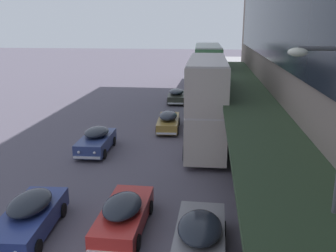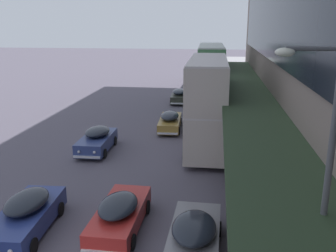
% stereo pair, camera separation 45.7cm
% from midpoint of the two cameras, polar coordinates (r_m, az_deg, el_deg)
% --- Properties ---
extents(transit_bus_kerbside_front, '(3.04, 10.46, 6.29)m').
position_cam_midpoint_polar(transit_bus_kerbside_front, '(40.30, 5.70, 8.06)').
color(transit_bus_kerbside_front, '#4C8B56').
rests_on(transit_bus_kerbside_front, ground).
extents(transit_bus_kerbside_rear, '(2.87, 10.04, 3.43)m').
position_cam_midpoint_polar(transit_bus_kerbside_rear, '(54.25, 5.78, 8.41)').
color(transit_bus_kerbside_rear, '#B0AE89').
rests_on(transit_bus_kerbside_rear, ground).
extents(transit_bus_kerbside_far, '(2.82, 9.96, 6.21)m').
position_cam_midpoint_polar(transit_bus_kerbside_far, '(25.93, 5.39, 3.91)').
color(transit_bus_kerbside_far, beige).
rests_on(transit_bus_kerbside_far, ground).
extents(sedan_far_back, '(2.19, 5.05, 1.60)m').
position_cam_midpoint_polar(sedan_far_back, '(16.98, -21.12, -12.64)').
color(sedan_far_back, navy).
rests_on(sedan_far_back, ground).
extents(sedan_second_near, '(1.97, 4.87, 1.48)m').
position_cam_midpoint_polar(sedan_second_near, '(16.28, -7.59, -13.13)').
color(sedan_second_near, '#B12623').
rests_on(sedan_second_near, ground).
extents(sedan_lead_mid, '(2.07, 4.87, 1.58)m').
position_cam_midpoint_polar(sedan_lead_mid, '(14.58, 3.93, -16.50)').
color(sedan_lead_mid, gray).
rests_on(sedan_lead_mid, ground).
extents(sedan_trailing_near, '(2.05, 5.03, 1.52)m').
position_cam_midpoint_polar(sedan_trailing_near, '(41.46, 0.99, 4.65)').
color(sedan_trailing_near, '#2C2E25').
rests_on(sedan_trailing_near, ground).
extents(sedan_lead_near, '(1.94, 5.00, 1.55)m').
position_cam_midpoint_polar(sedan_lead_near, '(30.63, -0.38, 0.79)').
color(sedan_lead_near, olive).
rests_on(sedan_lead_near, ground).
extents(sedan_oncoming_rear, '(2.04, 4.68, 1.61)m').
position_cam_midpoint_polar(sedan_oncoming_rear, '(25.99, -11.36, -2.11)').
color(sedan_oncoming_rear, navy).
rests_on(sedan_oncoming_rear, ground).
extents(street_lamp, '(1.50, 0.28, 7.90)m').
position_cam_midpoint_polar(street_lamp, '(9.69, 22.31, -8.86)').
color(street_lamp, '#4C4C51').
rests_on(street_lamp, sidewalk_kerb).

